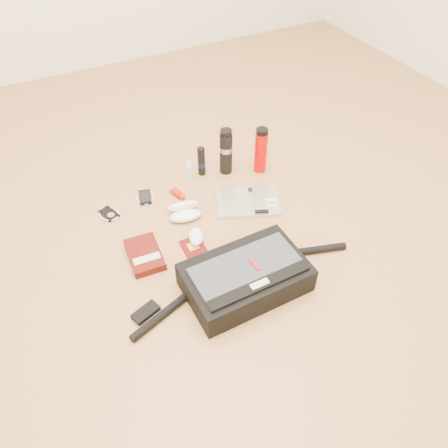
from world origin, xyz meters
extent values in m
plane|color=#A67645|center=(0.00, 0.00, 0.00)|extent=(4.00, 4.00, 0.00)
cube|color=black|center=(-0.06, -0.26, 0.06)|extent=(0.48, 0.31, 0.12)
cube|color=#2F3136|center=(-0.06, -0.27, 0.12)|extent=(0.43, 0.22, 0.01)
cube|color=black|center=(-0.06, -0.36, 0.12)|extent=(0.43, 0.05, 0.01)
cube|color=beige|center=(-0.06, -0.36, 0.13)|extent=(0.08, 0.03, 0.02)
cube|color=#A60C17|center=(-0.03, -0.27, 0.13)|extent=(0.01, 0.06, 0.02)
cylinder|color=black|center=(-0.41, -0.24, 0.02)|extent=(0.29, 0.13, 0.03)
cylinder|color=black|center=(0.29, -0.23, 0.02)|extent=(0.29, 0.12, 0.03)
cube|color=black|center=(-0.47, -0.20, 0.01)|extent=(0.12, 0.08, 0.02)
cube|color=silver|center=(0.20, 0.18, 0.01)|extent=(0.37, 0.32, 0.02)
cube|color=black|center=(0.25, 0.24, 0.02)|extent=(0.03, 0.04, 0.00)
cube|color=silver|center=(0.30, 0.13, 0.02)|extent=(0.06, 0.04, 0.01)
cube|color=silver|center=(0.28, 0.09, 0.02)|extent=(0.05, 0.03, 0.01)
cube|color=black|center=(0.22, 0.08, 0.03)|extent=(0.07, 0.04, 0.01)
cube|color=#430C07|center=(-0.37, 0.08, 0.02)|extent=(0.15, 0.22, 0.04)
cube|color=beige|center=(-0.30, 0.07, 0.02)|extent=(0.02, 0.20, 0.03)
cube|color=beige|center=(-0.37, 0.04, 0.04)|extent=(0.12, 0.05, 0.00)
cube|color=#4A050A|center=(-0.16, 0.03, 0.00)|extent=(0.10, 0.14, 0.01)
cube|color=gold|center=(-0.16, 0.04, 0.01)|extent=(0.05, 0.05, 0.00)
ellipsoid|color=white|center=(-0.13, 0.08, 0.02)|extent=(0.10, 0.13, 0.04)
ellipsoid|color=white|center=(-0.12, 0.22, 0.02)|extent=(0.17, 0.11, 0.04)
ellipsoid|color=white|center=(-0.11, 0.27, 0.04)|extent=(0.17, 0.11, 0.09)
ellipsoid|color=black|center=(-0.15, 0.22, 0.03)|extent=(0.04, 0.03, 0.01)
ellipsoid|color=black|center=(-0.09, 0.21, 0.03)|extent=(0.04, 0.03, 0.01)
cylinder|color=black|center=(-0.12, 0.22, 0.03)|extent=(0.02, 0.01, 0.00)
cube|color=black|center=(-0.43, 0.41, 0.00)|extent=(0.09, 0.11, 0.01)
cylinder|color=#A4A4A6|center=(-0.42, 0.40, 0.01)|extent=(0.04, 0.04, 0.00)
torus|color=silver|center=(-0.43, 0.41, 0.01)|extent=(0.11, 0.11, 0.01)
cube|color=black|center=(-0.23, 0.45, 0.00)|extent=(0.08, 0.12, 0.01)
cube|color=black|center=(-0.23, 0.45, 0.01)|extent=(0.07, 0.09, 0.00)
torus|color=silver|center=(-0.23, 0.45, 0.01)|extent=(0.10, 0.10, 0.01)
cube|color=#AE1404|center=(-0.08, 0.39, 0.01)|extent=(0.05, 0.07, 0.03)
cube|color=red|center=(-0.07, 0.36, 0.01)|extent=(0.03, 0.03, 0.02)
cylinder|color=#AAAAAD|center=(-0.10, 0.43, 0.01)|extent=(0.03, 0.04, 0.02)
cylinder|color=#A3CFE0|center=(0.02, 0.47, 0.05)|extent=(0.04, 0.04, 0.09)
cylinder|color=silver|center=(0.02, 0.47, 0.10)|extent=(0.02, 0.02, 0.02)
cylinder|color=white|center=(0.02, 0.47, 0.11)|extent=(0.01, 0.01, 0.01)
cylinder|color=black|center=(0.10, 0.50, 0.08)|extent=(0.05, 0.05, 0.16)
cylinder|color=black|center=(0.10, 0.50, 0.06)|extent=(0.05, 0.05, 0.03)
ellipsoid|color=black|center=(0.10, 0.50, 0.16)|extent=(0.05, 0.05, 0.02)
cylinder|color=black|center=(0.22, 0.46, 0.12)|extent=(0.07, 0.07, 0.23)
cylinder|color=#A2A2A4|center=(0.22, 0.46, 0.14)|extent=(0.07, 0.07, 0.03)
cylinder|color=black|center=(0.22, 0.46, 0.24)|extent=(0.07, 0.07, 0.02)
cylinder|color=#C10100|center=(0.39, 0.39, 0.11)|extent=(0.08, 0.08, 0.23)
cylinder|color=black|center=(0.39, 0.39, 0.24)|extent=(0.07, 0.07, 0.02)
camera|label=1|loc=(-0.63, -1.19, 1.44)|focal=35.00mm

